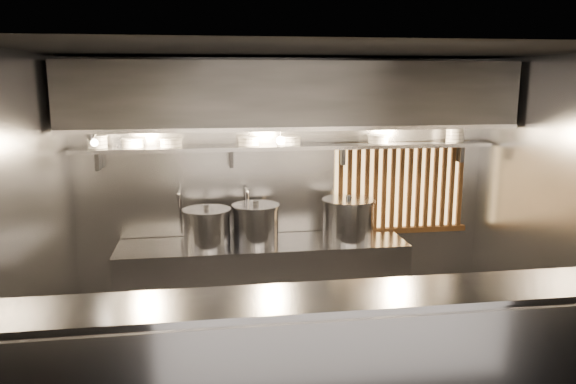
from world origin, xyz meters
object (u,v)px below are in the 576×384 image
object	(u,v)px
stock_pot_left	(256,223)
stock_pot_right	(348,219)
stock_pot_mid	(207,227)
pendant_bulb	(281,140)
heat_lamp	(91,136)

from	to	relation	value
stock_pot_left	stock_pot_right	world-z (taller)	stock_pot_right
stock_pot_right	stock_pot_mid	bearing A→B (deg)	-179.31
pendant_bulb	stock_pot_mid	bearing A→B (deg)	-172.94
stock_pot_mid	stock_pot_right	bearing A→B (deg)	0.69
pendant_bulb	stock_pot_right	bearing A→B (deg)	-6.24
heat_lamp	pendant_bulb	bearing A→B (deg)	11.00
pendant_bulb	stock_pot_mid	size ratio (longest dim) A/B	0.37
stock_pot_mid	stock_pot_left	bearing A→B (deg)	7.24
stock_pot_left	stock_pot_mid	xyz separation A→B (m)	(-0.51, -0.06, -0.01)
heat_lamp	stock_pot_mid	size ratio (longest dim) A/B	0.69
heat_lamp	stock_pot_mid	distance (m)	1.43
pendant_bulb	stock_pot_right	size ratio (longest dim) A/B	0.27
heat_lamp	stock_pot_left	world-z (taller)	heat_lamp
stock_pot_mid	stock_pot_right	xyz separation A→B (m)	(1.49, 0.02, 0.03)
heat_lamp	stock_pot_right	size ratio (longest dim) A/B	0.50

